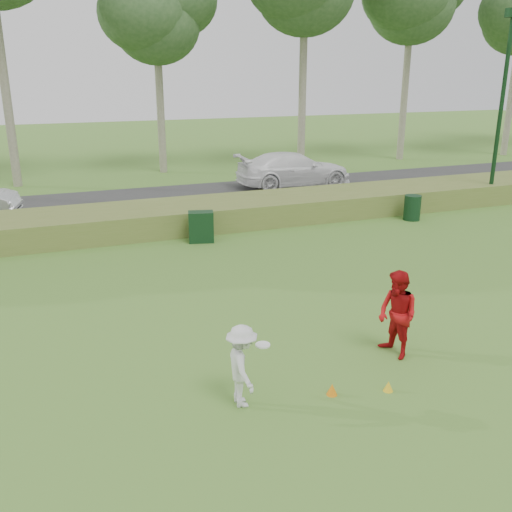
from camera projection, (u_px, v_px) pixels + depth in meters
name	position (u px, v px, depth m)	size (l,w,h in m)	color
ground	(328.00, 377.00, 11.32)	(120.00, 120.00, 0.00)	#417527
reed_strip	(181.00, 216.00, 21.82)	(80.00, 3.00, 0.90)	#586D2B
park_road	(156.00, 200.00, 26.39)	(80.00, 6.00, 0.06)	#2D2D2D
lamp_post	(506.00, 74.00, 24.09)	(0.70, 0.70, 8.18)	black
tree_4	(156.00, 15.00, 31.04)	(6.24, 6.24, 11.50)	gray
player_white	(242.00, 366.00, 10.17)	(0.85, 1.03, 1.55)	silver
player_red	(397.00, 315.00, 11.89)	(0.92, 0.71, 1.88)	#A90E11
cone_orange	(332.00, 389.00, 10.67)	(0.21, 0.21, 0.23)	orange
cone_yellow	(388.00, 386.00, 10.80)	(0.19, 0.19, 0.21)	yellow
utility_cabinet	(201.00, 227.00, 20.00)	(0.87, 0.54, 1.09)	black
trash_bin	(412.00, 208.00, 22.92)	(0.67, 0.67, 1.00)	black
car_right	(294.00, 169.00, 29.14)	(2.41, 5.92, 1.72)	white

